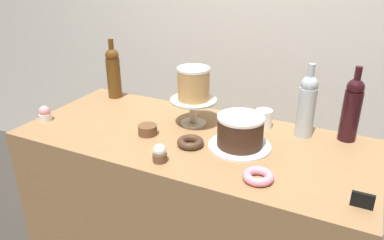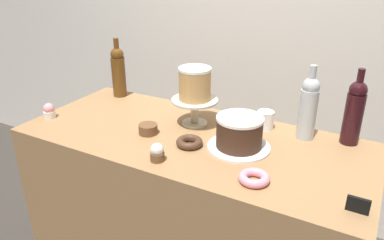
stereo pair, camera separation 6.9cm
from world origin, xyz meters
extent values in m
cube|color=silver|center=(0.00, 0.91, 1.30)|extent=(6.00, 0.05, 2.60)
cube|color=#997047|center=(0.00, 0.00, 0.45)|extent=(1.54, 0.67, 0.89)
cylinder|color=beige|center=(-0.05, 0.12, 0.90)|extent=(0.12, 0.12, 0.01)
cylinder|color=beige|center=(-0.05, 0.12, 0.96)|extent=(0.04, 0.04, 0.11)
cylinder|color=beige|center=(-0.05, 0.12, 1.02)|extent=(0.22, 0.22, 0.01)
cylinder|color=tan|center=(-0.05, 0.12, 1.09)|extent=(0.14, 0.14, 0.14)
cylinder|color=white|center=(-0.05, 0.12, 1.16)|extent=(0.15, 0.15, 0.01)
cylinder|color=white|center=(0.22, 0.00, 0.90)|extent=(0.26, 0.26, 0.01)
cylinder|color=#3D2619|center=(0.22, 0.00, 0.96)|extent=(0.19, 0.19, 0.12)
cylinder|color=white|center=(0.22, 0.00, 1.03)|extent=(0.19, 0.19, 0.01)
cylinder|color=#5B3814|center=(-0.61, 0.26, 1.00)|extent=(0.08, 0.08, 0.22)
sphere|color=#5B3814|center=(-0.61, 0.26, 1.13)|extent=(0.07, 0.07, 0.07)
cylinder|color=#5B3814|center=(-0.61, 0.26, 1.18)|extent=(0.03, 0.03, 0.08)
cylinder|color=black|center=(0.61, 0.27, 1.00)|extent=(0.08, 0.08, 0.22)
sphere|color=black|center=(0.61, 0.27, 1.13)|extent=(0.07, 0.07, 0.07)
cylinder|color=black|center=(0.61, 0.27, 1.18)|extent=(0.03, 0.03, 0.08)
cylinder|color=#B2BCC1|center=(0.44, 0.23, 1.00)|extent=(0.08, 0.08, 0.22)
sphere|color=#B2BCC1|center=(0.44, 0.23, 1.13)|extent=(0.07, 0.07, 0.07)
cylinder|color=#B2BCC1|center=(0.44, 0.23, 1.18)|extent=(0.03, 0.03, 0.08)
cylinder|color=white|center=(-0.71, -0.15, 0.91)|extent=(0.06, 0.06, 0.03)
sphere|color=pink|center=(-0.71, -0.15, 0.94)|extent=(0.05, 0.05, 0.05)
cylinder|color=brown|center=(-0.02, -0.25, 0.91)|extent=(0.06, 0.06, 0.03)
sphere|color=white|center=(-0.02, -0.25, 0.94)|extent=(0.05, 0.05, 0.05)
torus|color=pink|center=(0.36, -0.21, 0.91)|extent=(0.11, 0.11, 0.03)
torus|color=#472D1E|center=(0.03, -0.08, 0.91)|extent=(0.11, 0.11, 0.03)
cylinder|color=brown|center=(-0.19, -0.07, 0.90)|extent=(0.08, 0.08, 0.01)
cylinder|color=brown|center=(-0.19, -0.07, 0.91)|extent=(0.08, 0.08, 0.01)
cylinder|color=brown|center=(-0.19, -0.07, 0.92)|extent=(0.08, 0.08, 0.01)
cylinder|color=brown|center=(-0.19, -0.07, 0.93)|extent=(0.08, 0.08, 0.01)
cube|color=black|center=(0.70, -0.21, 0.92)|extent=(0.07, 0.01, 0.05)
cylinder|color=white|center=(0.25, 0.23, 0.94)|extent=(0.08, 0.08, 0.08)
camera|label=1|loc=(0.65, -1.33, 1.64)|focal=35.20mm
camera|label=2|loc=(0.71, -1.30, 1.64)|focal=35.20mm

